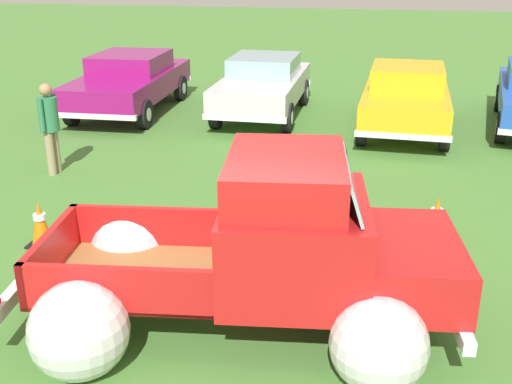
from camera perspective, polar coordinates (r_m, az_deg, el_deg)
ground_plane at (r=6.93m, az=-2.14°, el=-11.84°), size 80.00×80.00×0.00m
vintage_pickup_truck at (r=6.51m, az=1.19°, el=-6.40°), size 4.81×3.19×1.96m
show_car_0 at (r=15.99m, az=-11.51°, el=10.01°), size 2.08×4.68×1.43m
show_car_1 at (r=15.28m, az=0.67°, el=9.90°), size 1.88×4.27×1.43m
show_car_2 at (r=14.32m, az=13.57°, el=8.55°), size 2.01×4.31×1.43m
spectator_1 at (r=11.66m, az=-18.41°, el=6.01°), size 0.35×0.53×1.64m
lane_cone_0 at (r=8.98m, az=16.19°, el=-2.38°), size 0.36×0.36×0.63m
lane_cone_1 at (r=8.96m, az=-19.15°, el=-2.79°), size 0.36×0.36×0.63m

